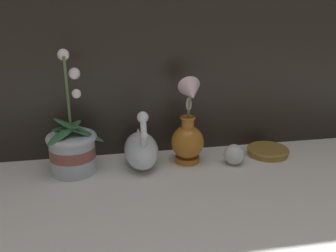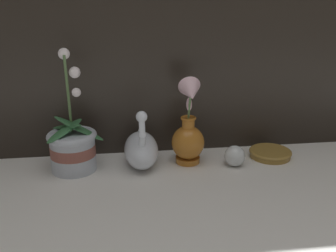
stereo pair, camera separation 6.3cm
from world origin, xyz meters
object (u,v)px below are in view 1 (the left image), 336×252
at_px(orchid_potted_plant, 72,148).
at_px(swan_figurine, 141,149).
at_px(blue_vase, 188,134).
at_px(glass_sphere, 234,154).
at_px(amber_dish, 268,151).

height_order(orchid_potted_plant, swan_figurine, orchid_potted_plant).
distance_m(blue_vase, glass_sphere, 0.16).
bearing_deg(blue_vase, amber_dish, 2.27).
bearing_deg(glass_sphere, swan_figurine, 171.97).
xyz_separation_m(glass_sphere, amber_dish, (0.14, 0.05, -0.02)).
xyz_separation_m(blue_vase, glass_sphere, (0.14, -0.04, -0.07)).
relative_size(blue_vase, amber_dish, 2.04).
bearing_deg(swan_figurine, amber_dish, 1.34).
bearing_deg(orchid_potted_plant, blue_vase, 0.57).
height_order(glass_sphere, amber_dish, glass_sphere).
height_order(orchid_potted_plant, amber_dish, orchid_potted_plant).
bearing_deg(orchid_potted_plant, glass_sphere, -4.18).
bearing_deg(glass_sphere, orchid_potted_plant, 175.82).
relative_size(blue_vase, glass_sphere, 4.32).
xyz_separation_m(orchid_potted_plant, swan_figurine, (0.21, 0.00, -0.02)).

